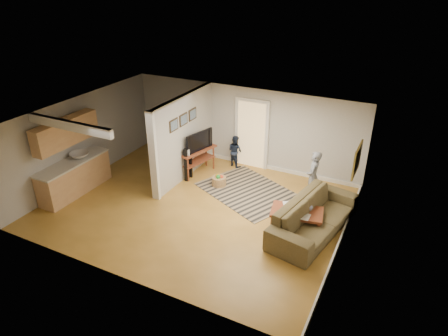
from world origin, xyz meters
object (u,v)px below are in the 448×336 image
at_px(coffee_table, 297,215).
at_px(speaker_left, 186,165).
at_px(sofa, 313,231).
at_px(speaker_right, 191,163).
at_px(toy_basket, 219,181).
at_px(tv_console, 197,152).
at_px(toddler, 235,165).
at_px(child, 310,200).

relative_size(coffee_table, speaker_left, 1.30).
relative_size(sofa, speaker_left, 2.74).
relative_size(speaker_left, speaker_right, 1.09).
bearing_deg(speaker_left, toy_basket, -2.67).
distance_m(sofa, toy_basket, 3.21).
distance_m(tv_console, toddler, 1.47).
xyz_separation_m(coffee_table, tv_console, (-3.58, 1.42, 0.36)).
bearing_deg(toddler, sofa, 164.16).
bearing_deg(speaker_left, coffee_table, -25.62).
xyz_separation_m(coffee_table, toddler, (-2.79, 2.41, -0.37)).
distance_m(sofa, tv_console, 4.27).
xyz_separation_m(sofa, coffee_table, (-0.40, -0.03, 0.37)).
bearing_deg(toy_basket, sofa, -18.13).
xyz_separation_m(tv_console, toddler, (0.79, 1.00, -0.73)).
distance_m(speaker_right, toy_basket, 1.05).
bearing_deg(toddler, speaker_right, 77.63).
bearing_deg(child, coffee_table, -3.16).
height_order(speaker_right, toy_basket, speaker_right).
bearing_deg(tv_console, sofa, -4.21).
relative_size(sofa, tv_console, 2.07).
bearing_deg(tv_console, child, 14.69).
xyz_separation_m(speaker_left, toy_basket, (0.99, 0.17, -0.36)).
distance_m(coffee_table, speaker_left, 3.74).
xyz_separation_m(sofa, child, (-0.43, 1.37, 0.00)).
xyz_separation_m(coffee_table, child, (-0.04, 1.40, -0.37)).
height_order(tv_console, toddler, tv_console).
distance_m(speaker_left, toddler, 1.84).
height_order(sofa, speaker_right, speaker_right).
relative_size(speaker_left, toy_basket, 2.50).
bearing_deg(speaker_left, sofa, -23.88).
height_order(speaker_left, toddler, speaker_left).
bearing_deg(child, toy_basket, -86.59).
bearing_deg(tv_console, toddler, 66.50).
relative_size(sofa, speaker_right, 2.97).
bearing_deg(speaker_left, toddler, 48.88).
height_order(coffee_table, tv_console, tv_console).
bearing_deg(sofa, tv_console, 81.95).
bearing_deg(toddler, toy_basket, 116.74).
bearing_deg(toy_basket, speaker_left, -170.38).
relative_size(tv_console, child, 0.94).
height_order(speaker_left, speaker_right, speaker_left).
bearing_deg(coffee_table, toy_basket, 158.71).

